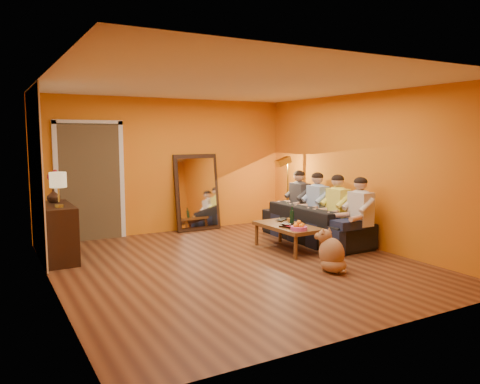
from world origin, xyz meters
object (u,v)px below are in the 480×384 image
mirror_frame (197,192)px  coffee_table (287,237)px  laptop (284,220)px  dog (332,250)px  vase (54,196)px  sofa (315,223)px  floor_lamp (288,195)px  person_mid_left (338,210)px  person_mid_right (318,206)px  table_lamp (58,190)px  person_far_left (360,215)px  person_far_right (300,202)px  tumbler (289,221)px  wine_bottle (292,216)px  sideboard (58,232)px

mirror_frame → coffee_table: size_ratio=1.25×
mirror_frame → coffee_table: bearing=-74.7°
mirror_frame → laptop: size_ratio=4.62×
coffee_table → dog: bearing=-99.5°
vase → sofa: bearing=-14.8°
coffee_table → floor_lamp: (0.93, 1.33, 0.51)m
person_mid_left → person_mid_right: (0.00, 0.55, 0.00)m
coffee_table → floor_lamp: bearing=53.4°
coffee_table → dog: size_ratio=2.01×
mirror_frame → coffee_table: 2.42m
table_lamp → sofa: table_lamp is taller
table_lamp → person_far_left: (4.37, -1.57, -0.49)m
coffee_table → laptop: bearing=61.1°
person_far_left → coffee_table: bearing=144.8°
dog → person_far_right: size_ratio=0.50×
coffee_table → sofa: bearing=19.5°
dog → laptop: dog is taller
person_mid_right → person_far_left: bearing=-90.0°
dog → vase: (-3.23, 2.77, 0.65)m
mirror_frame → sofa: (1.45, -1.95, -0.43)m
tumbler → dog: bearing=-101.8°
person_far_right → floor_lamp: bearing=94.8°
person_mid_right → person_far_right: size_ratio=1.00×
mirror_frame → person_mid_left: bearing=-56.6°
sofa → vase: (-4.24, 1.12, 0.63)m
table_lamp → person_far_right: size_ratio=0.42×
dog → person_far_right: person_far_right is taller
sofa → vase: vase is taller
sofa → person_mid_right: person_mid_right is taller
sofa → person_mid_right: size_ratio=1.83×
wine_bottle → tumbler: bearing=67.6°
person_far_left → tumbler: (-0.84, 0.80, -0.15)m
coffee_table → person_far_left: 1.24m
person_far_right → laptop: person_far_right is taller
dog → sofa: bearing=52.1°
table_lamp → wine_bottle: bearing=-15.2°
sideboard → person_mid_right: size_ratio=0.97×
person_mid_left → table_lamp: bearing=166.9°
dog → person_far_left: person_far_left is taller
person_mid_left → sideboard: bearing=163.2°
person_mid_right → tumbler: size_ratio=13.77×
laptop → person_mid_left: bearing=-65.2°
sideboard → person_far_left: person_far_left is taller
person_far_left → wine_bottle: size_ratio=3.94×
coffee_table → person_mid_left: bearing=-9.3°
dog → laptop: size_ratio=1.85×
floor_lamp → person_far_left: 2.01m
laptop → floor_lamp: bearing=18.9°
coffee_table → tumbler: (0.12, 0.12, 0.25)m
floor_lamp → table_lamp: bearing=-167.7°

